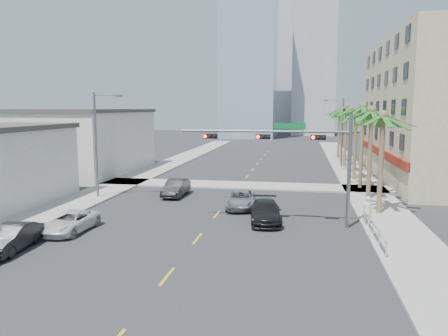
{
  "coord_description": "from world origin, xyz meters",
  "views": [
    {
      "loc": [
        5.93,
        -20.44,
        7.67
      ],
      "look_at": [
        0.61,
        9.61,
        3.5
      ],
      "focal_mm": 35.0,
      "sensor_mm": 36.0,
      "label": 1
    }
  ],
  "objects_px": {
    "car_parked_mid": "(12,238)",
    "car_parked_far": "(70,222)",
    "car_lane_right": "(266,212)",
    "traffic_signal_mast": "(299,149)",
    "pedestrian": "(367,210)",
    "car_lane_left": "(176,188)",
    "car_lane_center": "(241,199)"
  },
  "relations": [
    {
      "from": "car_parked_mid",
      "to": "car_parked_far",
      "type": "height_order",
      "value": "car_parked_mid"
    },
    {
      "from": "car_parked_far",
      "to": "car_lane_right",
      "type": "height_order",
      "value": "car_lane_right"
    },
    {
      "from": "traffic_signal_mast",
      "to": "pedestrian",
      "type": "xyz_separation_m",
      "value": [
        4.52,
        0.68,
        -3.99
      ]
    },
    {
      "from": "traffic_signal_mast",
      "to": "car_lane_right",
      "type": "xyz_separation_m",
      "value": [
        -2.12,
        0.58,
        -4.34
      ]
    },
    {
      "from": "car_lane_left",
      "to": "pedestrian",
      "type": "bearing_deg",
      "value": -26.12
    },
    {
      "from": "car_lane_right",
      "to": "pedestrian",
      "type": "xyz_separation_m",
      "value": [
        6.63,
        0.1,
        0.35
      ]
    },
    {
      "from": "car_parked_far",
      "to": "car_lane_left",
      "type": "height_order",
      "value": "car_lane_left"
    },
    {
      "from": "traffic_signal_mast",
      "to": "car_lane_right",
      "type": "height_order",
      "value": "traffic_signal_mast"
    },
    {
      "from": "car_lane_right",
      "to": "pedestrian",
      "type": "bearing_deg",
      "value": -5.89
    },
    {
      "from": "traffic_signal_mast",
      "to": "car_lane_center",
      "type": "bearing_deg",
      "value": 133.91
    },
    {
      "from": "pedestrian",
      "to": "car_lane_right",
      "type": "bearing_deg",
      "value": -10.94
    },
    {
      "from": "traffic_signal_mast",
      "to": "car_parked_mid",
      "type": "relative_size",
      "value": 2.57
    },
    {
      "from": "car_parked_mid",
      "to": "car_lane_left",
      "type": "relative_size",
      "value": 0.97
    },
    {
      "from": "traffic_signal_mast",
      "to": "car_parked_mid",
      "type": "bearing_deg",
      "value": -152.65
    },
    {
      "from": "car_lane_center",
      "to": "pedestrian",
      "type": "distance_m",
      "value": 9.68
    },
    {
      "from": "car_parked_far",
      "to": "car_parked_mid",
      "type": "bearing_deg",
      "value": -105.19
    },
    {
      "from": "traffic_signal_mast",
      "to": "car_parked_mid",
      "type": "height_order",
      "value": "traffic_signal_mast"
    },
    {
      "from": "car_parked_far",
      "to": "pedestrian",
      "type": "distance_m",
      "value": 19.04
    },
    {
      "from": "car_lane_right",
      "to": "pedestrian",
      "type": "distance_m",
      "value": 6.64
    },
    {
      "from": "car_parked_far",
      "to": "car_lane_center",
      "type": "xyz_separation_m",
      "value": [
        9.6,
        8.46,
        0.03
      ]
    },
    {
      "from": "car_lane_left",
      "to": "pedestrian",
      "type": "xyz_separation_m",
      "value": [
        15.13,
        -7.44,
        0.33
      ]
    },
    {
      "from": "traffic_signal_mast",
      "to": "car_parked_far",
      "type": "relative_size",
      "value": 2.43
    },
    {
      "from": "pedestrian",
      "to": "traffic_signal_mast",
      "type": "bearing_deg",
      "value": -3.25
    },
    {
      "from": "car_parked_mid",
      "to": "car_parked_far",
      "type": "xyz_separation_m",
      "value": [
        1.23,
        3.92,
        -0.08
      ]
    },
    {
      "from": "traffic_signal_mast",
      "to": "car_lane_left",
      "type": "distance_m",
      "value": 14.05
    },
    {
      "from": "car_parked_far",
      "to": "car_lane_center",
      "type": "distance_m",
      "value": 12.8
    },
    {
      "from": "pedestrian",
      "to": "car_parked_mid",
      "type": "bearing_deg",
      "value": 11.59
    },
    {
      "from": "car_lane_center",
      "to": "pedestrian",
      "type": "relative_size",
      "value": 2.6
    },
    {
      "from": "car_parked_mid",
      "to": "car_lane_right",
      "type": "height_order",
      "value": "car_lane_right"
    },
    {
      "from": "car_lane_center",
      "to": "car_parked_far",
      "type": "bearing_deg",
      "value": -143.49
    },
    {
      "from": "pedestrian",
      "to": "car_lane_center",
      "type": "bearing_deg",
      "value": -35.27
    },
    {
      "from": "car_parked_far",
      "to": "car_lane_right",
      "type": "distance_m",
      "value": 12.67
    }
  ]
}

